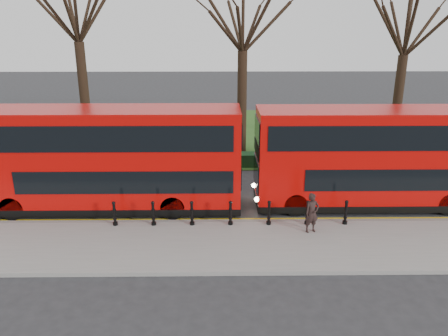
{
  "coord_description": "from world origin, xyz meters",
  "views": [
    {
      "loc": [
        0.51,
        -17.76,
        8.09
      ],
      "look_at": [
        0.73,
        0.5,
        2.0
      ],
      "focal_mm": 35.0,
      "sensor_mm": 36.0,
      "label": 1
    }
  ],
  "objects_px": {
    "bus_rear": "(381,159)",
    "bollard_row": "(230,213)",
    "bus_lead": "(110,160)",
    "pedestrian": "(312,213)"
  },
  "relations": [
    {
      "from": "bollard_row",
      "to": "pedestrian",
      "type": "bearing_deg",
      "value": -12.17
    },
    {
      "from": "bus_rear",
      "to": "bollard_row",
      "type": "bearing_deg",
      "value": -161.46
    },
    {
      "from": "bus_lead",
      "to": "pedestrian",
      "type": "bearing_deg",
      "value": -18.03
    },
    {
      "from": "bus_rear",
      "to": "pedestrian",
      "type": "relative_size",
      "value": 6.98
    },
    {
      "from": "pedestrian",
      "to": "bus_rear",
      "type": "bearing_deg",
      "value": 20.24
    },
    {
      "from": "bus_lead",
      "to": "pedestrian",
      "type": "xyz_separation_m",
      "value": [
        8.5,
        -2.77,
        -1.36
      ]
    },
    {
      "from": "pedestrian",
      "to": "bus_lead",
      "type": "bearing_deg",
      "value": 143.04
    },
    {
      "from": "pedestrian",
      "to": "bollard_row",
      "type": "bearing_deg",
      "value": 148.89
    },
    {
      "from": "bus_rear",
      "to": "pedestrian",
      "type": "bearing_deg",
      "value": -140.83
    },
    {
      "from": "bus_lead",
      "to": "pedestrian",
      "type": "height_order",
      "value": "bus_lead"
    }
  ]
}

